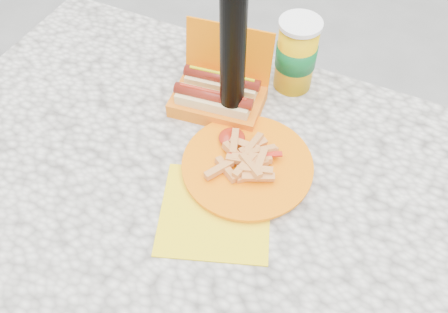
% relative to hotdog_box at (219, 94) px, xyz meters
% --- Properties ---
extents(ground, '(60.00, 60.00, 0.00)m').
position_rel_hotdog_box_xyz_m(ground, '(0.04, -0.19, -0.79)').
color(ground, slate).
extents(picnic_table, '(1.20, 0.80, 0.75)m').
position_rel_hotdog_box_xyz_m(picnic_table, '(0.04, -0.19, -0.14)').
color(picnic_table, beige).
rests_on(picnic_table, ground).
extents(hotdog_box, '(0.21, 0.18, 0.16)m').
position_rel_hotdog_box_xyz_m(hotdog_box, '(0.00, 0.00, 0.00)').
color(hotdog_box, orange).
rests_on(hotdog_box, picnic_table).
extents(fries_plate, '(0.27, 0.38, 0.05)m').
position_rel_hotdog_box_xyz_m(fries_plate, '(0.13, -0.14, -0.02)').
color(fries_plate, yellow).
rests_on(fries_plate, picnic_table).
extents(soda_cup, '(0.09, 0.09, 0.17)m').
position_rel_hotdog_box_xyz_m(soda_cup, '(0.12, 0.13, 0.05)').
color(soda_cup, '#E7AA05').
rests_on(soda_cup, picnic_table).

